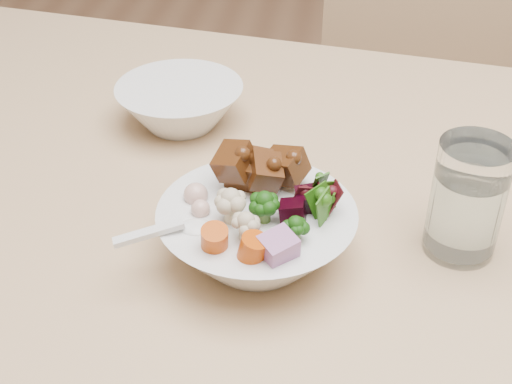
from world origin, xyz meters
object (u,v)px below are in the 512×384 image
dining_table (427,332)px  food_bowl (258,230)px  chair_far (408,172)px  side_bowl (180,105)px  water_glass (466,203)px

dining_table → food_bowl: 0.21m
chair_far → side_bowl: bearing=-128.4°
chair_far → water_glass: water_glass is taller
chair_far → dining_table: bearing=-94.0°
food_bowl → side_bowl: food_bowl is taller
dining_table → side_bowl: 0.41m
chair_far → food_bowl: 0.83m
chair_far → water_glass: 0.77m
food_bowl → water_glass: water_glass is taller
side_bowl → chair_far: bearing=51.8°
dining_table → chair_far: chair_far is taller
food_bowl → chair_far: bearing=72.2°
dining_table → food_bowl: size_ratio=9.77×
dining_table → water_glass: size_ratio=15.47×
chair_far → water_glass: size_ratio=6.89×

